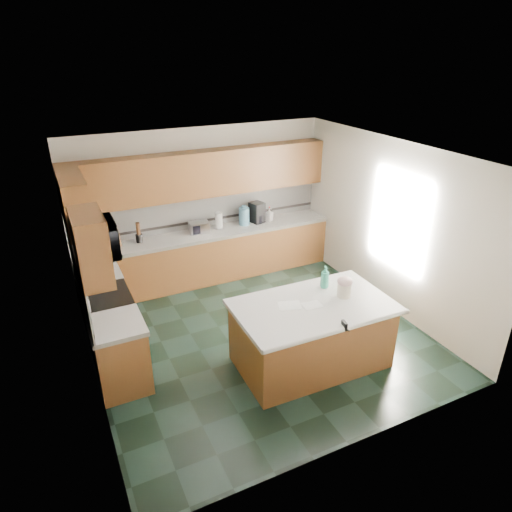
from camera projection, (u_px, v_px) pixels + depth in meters
floor at (257, 334)px, 6.83m from camera, size 4.60×4.60×0.00m
ceiling at (257, 154)px, 5.68m from camera, size 4.60×4.60×0.00m
wall_back at (201, 204)px, 8.15m from camera, size 4.60×0.04×2.70m
wall_front at (363, 344)px, 4.36m from camera, size 4.60×0.04×2.70m
wall_left at (79, 289)px, 5.34m from camera, size 0.04×4.60×2.70m
wall_right at (390, 226)px, 7.17m from camera, size 0.04×4.60×2.70m
back_base_cab at (209, 257)px, 8.28m from camera, size 4.60×0.60×0.86m
back_countertop at (208, 234)px, 8.08m from camera, size 4.60×0.64×0.06m
back_upper_cab at (203, 174)px, 7.75m from camera, size 4.60×0.33×0.78m
back_backsplash at (202, 210)px, 8.17m from camera, size 4.60×0.02×0.63m
back_accent_band at (202, 221)px, 8.25m from camera, size 4.60×0.01×0.05m
left_base_cab_rear at (102, 300)px, 6.91m from camera, size 0.60×0.82×0.86m
left_counter_rear at (97, 273)px, 6.72m from camera, size 0.64×0.82×0.06m
left_base_cab_front at (121, 356)px, 5.66m from camera, size 0.60×0.72×0.86m
left_counter_front at (116, 325)px, 5.47m from camera, size 0.64×0.72×0.06m
left_backsplash at (78, 277)px, 5.85m from camera, size 0.02×2.30×0.63m
left_accent_band at (81, 290)px, 5.94m from camera, size 0.01×2.30×0.05m
left_upper_cab_rear at (74, 203)px, 6.33m from camera, size 0.33×1.09×0.78m
left_upper_cab_front at (91, 247)px, 4.97m from camera, size 0.33×0.72×0.78m
range_body at (111, 325)px, 6.26m from camera, size 0.60×0.76×0.88m
range_oven_door at (132, 323)px, 6.39m from camera, size 0.02×0.68×0.55m
range_cooktop at (106, 296)px, 6.07m from camera, size 0.62×0.78×0.04m
range_handle at (131, 299)px, 6.24m from camera, size 0.02×0.66×0.02m
range_backguard at (84, 293)px, 5.91m from camera, size 0.06×0.76×0.18m
microwave at (97, 239)px, 5.71m from camera, size 0.50×0.73×0.41m
island_base at (311, 336)px, 6.06m from camera, size 1.95×1.14×0.86m
island_top at (313, 306)px, 5.86m from camera, size 2.05×1.24×0.06m
island_bullnose at (340, 330)px, 5.37m from camera, size 2.03×0.10×0.06m
treat_jar at (344, 290)px, 5.99m from camera, size 0.23×0.23×0.19m
treat_jar_lid at (345, 281)px, 5.94m from camera, size 0.20×0.20×0.13m
treat_jar_knob at (345, 278)px, 5.92m from camera, size 0.06×0.02×0.02m
treat_jar_knob_end_l at (343, 279)px, 5.91m from camera, size 0.03×0.03×0.03m
treat_jar_knob_end_r at (347, 278)px, 5.93m from camera, size 0.03×0.03×0.03m
soap_bottle_island at (325, 277)px, 6.19m from camera, size 0.15×0.15×0.32m
paper_sheet_a at (312, 305)px, 5.83m from camera, size 0.26×0.20×0.00m
paper_sheet_b at (290, 305)px, 5.82m from camera, size 0.34×0.30×0.00m
clamp_body at (344, 325)px, 5.40m from camera, size 0.05×0.11×0.10m
clamp_handle at (348, 330)px, 5.35m from camera, size 0.02×0.08×0.02m
knife_block at (117, 241)px, 7.45m from camera, size 0.13×0.17×0.23m
utensil_crock at (139, 238)px, 7.64m from camera, size 0.11×0.11×0.14m
utensil_bundle at (138, 229)px, 7.56m from camera, size 0.07×0.07×0.21m
toaster_oven at (199, 227)px, 8.01m from camera, size 0.36×0.26×0.20m
toaster_oven_door at (201, 229)px, 7.92m from camera, size 0.30×0.01×0.16m
paper_towel at (219, 220)px, 8.19m from camera, size 0.13×0.13×0.29m
paper_towel_base at (219, 228)px, 8.25m from camera, size 0.19×0.19×0.01m
water_jug at (244, 216)px, 8.34m from camera, size 0.19×0.19×0.32m
water_jug_neck at (244, 207)px, 8.26m from camera, size 0.09×0.09×0.05m
coffee_maker at (257, 212)px, 8.45m from camera, size 0.28×0.29×0.38m
coffee_carafe at (258, 219)px, 8.45m from camera, size 0.16×0.16×0.16m
soap_bottle_back at (269, 214)px, 8.55m from camera, size 0.15×0.15×0.24m
soap_back_cap at (269, 207)px, 8.49m from camera, size 0.02×0.02×0.03m
window_light_proxy at (398, 221)px, 6.93m from camera, size 0.02×1.40×1.10m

